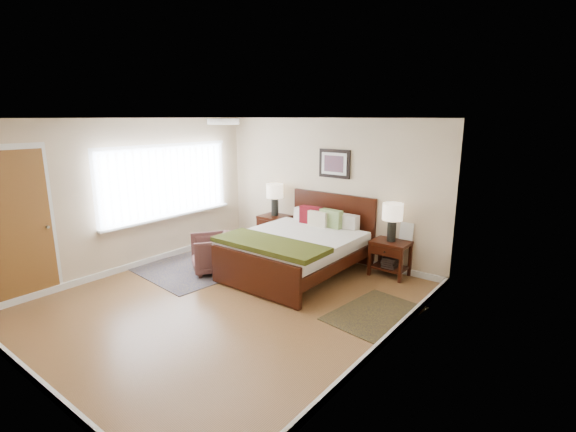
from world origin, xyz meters
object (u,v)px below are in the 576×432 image
at_px(bed, 299,242).
at_px(lamp_left, 275,194).
at_px(armchair, 213,253).
at_px(nightstand_left, 274,222).
at_px(nightstand_right, 390,255).
at_px(lamp_right, 393,215).
at_px(rug_persian, 211,263).

height_order(bed, lamp_left, lamp_left).
bearing_deg(armchair, lamp_left, 124.77).
height_order(bed, nightstand_left, bed).
distance_m(nightstand_right, lamp_left, 2.51).
bearing_deg(nightstand_left, nightstand_right, 0.22).
relative_size(bed, lamp_left, 3.58).
height_order(nightstand_left, armchair, nightstand_left).
relative_size(nightstand_right, lamp_right, 0.96).
distance_m(lamp_right, rug_persian, 3.22).
bearing_deg(rug_persian, nightstand_right, 32.89).
relative_size(bed, rug_persian, 0.94).
distance_m(lamp_left, rug_persian, 1.79).
height_order(lamp_left, lamp_right, lamp_left).
bearing_deg(nightstand_right, lamp_right, 90.00).
xyz_separation_m(bed, lamp_right, (1.22, 0.84, 0.46)).
bearing_deg(armchair, rug_persian, 179.56).
bearing_deg(armchair, nightstand_right, 68.54).
height_order(bed, rug_persian, bed).
distance_m(nightstand_left, lamp_right, 2.45).
bearing_deg(armchair, lamp_right, 68.76).
bearing_deg(rug_persian, armchair, -29.42).
bearing_deg(nightstand_right, rug_persian, -152.94).
relative_size(bed, nightstand_left, 3.34).
distance_m(bed, lamp_left, 1.55).
bearing_deg(bed, nightstand_left, 145.37).
relative_size(bed, lamp_right, 3.58).
bearing_deg(nightstand_right, lamp_left, 179.69).
bearing_deg(nightstand_left, bed, -34.63).
height_order(lamp_left, armchair, lamp_left).
distance_m(bed, lamp_right, 1.55).
bearing_deg(lamp_right, armchair, -146.06).
bearing_deg(bed, rug_persian, -159.66).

